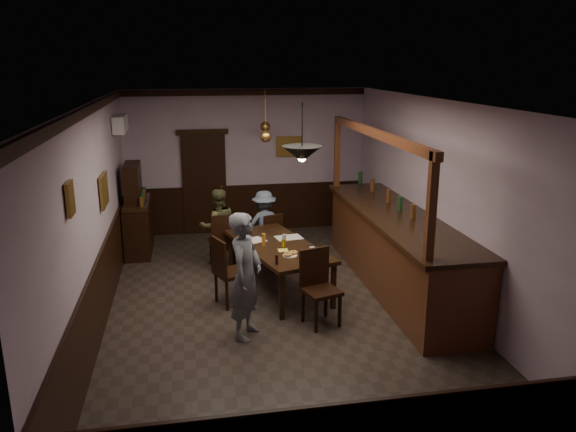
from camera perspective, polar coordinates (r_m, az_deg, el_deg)
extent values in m
cube|color=#2D2621|center=(8.49, -1.00, -9.20)|extent=(5.00, 8.00, 0.01)
cube|color=white|center=(7.73, -1.11, 11.49)|extent=(5.00, 8.00, 0.01)
cube|color=#A792AA|center=(11.85, -4.22, 5.55)|extent=(5.00, 0.01, 3.00)
cube|color=#A792AA|center=(4.33, 7.83, -12.80)|extent=(5.00, 0.01, 3.00)
cube|color=#A792AA|center=(7.98, -19.07, -0.19)|extent=(0.01, 8.00, 3.00)
cube|color=#A792AA|center=(8.72, 15.38, 1.41)|extent=(0.01, 8.00, 3.00)
cube|color=black|center=(8.85, -1.04, -3.09)|extent=(1.56, 2.39, 0.06)
cube|color=black|center=(7.96, -0.63, -8.18)|extent=(0.07, 0.07, 0.69)
cube|color=black|center=(8.32, 4.63, -7.13)|extent=(0.07, 0.07, 0.69)
cube|color=black|center=(9.71, -5.85, -3.80)|extent=(0.07, 0.07, 0.69)
cube|color=black|center=(10.01, -1.34, -3.11)|extent=(0.07, 0.07, 0.69)
cube|color=black|center=(9.96, -6.70, -2.61)|extent=(0.48, 0.48, 0.05)
cube|color=black|center=(9.69, -6.54, -1.40)|extent=(0.43, 0.09, 0.51)
cube|color=black|center=(10.23, -5.88, -3.52)|extent=(0.04, 0.04, 0.44)
cube|color=black|center=(10.17, -7.81, -3.70)|extent=(0.04, 0.04, 0.44)
cube|color=black|center=(9.90, -5.47, -4.15)|extent=(0.04, 0.04, 0.44)
cube|color=black|center=(9.84, -7.47, -4.34)|extent=(0.04, 0.04, 0.44)
cube|color=black|center=(10.29, -1.97, -2.22)|extent=(0.49, 0.49, 0.05)
cube|color=black|center=(10.07, -1.50, -1.14)|extent=(0.37, 0.17, 0.46)
cube|color=black|center=(10.56, -1.64, -2.97)|extent=(0.04, 0.04, 0.39)
cube|color=black|center=(10.42, -3.12, -3.25)|extent=(0.04, 0.04, 0.39)
cube|color=black|center=(10.30, -0.78, -3.44)|extent=(0.04, 0.04, 0.39)
cube|color=black|center=(10.16, -2.30, -3.73)|extent=(0.04, 0.04, 0.39)
cube|color=black|center=(7.77, 3.41, -7.66)|extent=(0.57, 0.57, 0.05)
cube|color=black|center=(7.82, 2.68, -5.16)|extent=(0.45, 0.17, 0.54)
cube|color=black|center=(7.64, 2.88, -10.16)|extent=(0.04, 0.04, 0.47)
cube|color=black|center=(7.82, 5.26, -9.59)|extent=(0.04, 0.04, 0.47)
cube|color=black|center=(7.93, 1.53, -9.14)|extent=(0.04, 0.04, 0.47)
cube|color=black|center=(8.10, 3.85, -8.62)|extent=(0.04, 0.04, 0.47)
cube|color=black|center=(8.45, -5.70, -5.77)|extent=(0.59, 0.59, 0.05)
cube|color=black|center=(8.26, -7.03, -4.15)|extent=(0.21, 0.44, 0.54)
cube|color=black|center=(8.47, -3.97, -7.54)|extent=(0.04, 0.04, 0.47)
cube|color=black|center=(8.77, -5.12, -6.73)|extent=(0.04, 0.04, 0.47)
cube|color=black|center=(8.32, -6.23, -8.04)|extent=(0.04, 0.04, 0.47)
cube|color=black|center=(8.62, -7.31, -7.19)|extent=(0.04, 0.04, 0.47)
imported|color=slate|center=(7.33, -4.33, -6.08)|extent=(0.65, 0.74, 1.70)
imported|color=#4F4F2F|center=(10.07, -7.13, -1.08)|extent=(0.74, 0.61, 1.37)
imported|color=slate|center=(10.40, -2.44, -0.79)|extent=(0.87, 0.58, 1.25)
cube|color=silver|center=(9.02, -3.71, -2.53)|extent=(0.51, 0.44, 0.01)
cube|color=silver|center=(9.16, 0.07, -2.20)|extent=(0.47, 0.37, 0.01)
cube|color=#DAD850|center=(8.56, -0.51, -3.50)|extent=(0.19, 0.19, 0.00)
cylinder|color=white|center=(8.46, 2.41, -3.72)|extent=(0.15, 0.15, 0.01)
imported|color=white|center=(8.47, 2.46, -3.40)|extent=(0.10, 0.10, 0.07)
cylinder|color=white|center=(8.32, 0.21, -4.03)|extent=(0.22, 0.22, 0.01)
torus|color=#C68C47|center=(8.28, -0.02, -3.93)|extent=(0.13, 0.13, 0.04)
torus|color=#C68C47|center=(8.37, 0.56, -3.72)|extent=(0.13, 0.13, 0.04)
cylinder|color=gold|center=(8.71, -0.46, -2.78)|extent=(0.07, 0.07, 0.12)
cylinder|color=#BF721E|center=(8.74, -2.50, -2.43)|extent=(0.06, 0.06, 0.20)
cylinder|color=silver|center=(8.86, -0.40, -2.34)|extent=(0.06, 0.06, 0.15)
cylinder|color=black|center=(7.98, -1.16, -4.44)|extent=(0.04, 0.04, 0.14)
cube|color=black|center=(11.03, -14.93, -1.23)|extent=(0.46, 1.30, 0.93)
cube|color=black|center=(10.90, -15.11, 1.33)|extent=(0.44, 1.25, 0.07)
cube|color=black|center=(10.82, -15.51, 3.21)|extent=(0.28, 0.83, 0.74)
cube|color=#472213|center=(9.16, 10.98, -3.63)|extent=(0.95, 4.44, 1.16)
cube|color=black|center=(8.98, 11.06, 0.00)|extent=(1.06, 4.55, 0.06)
cube|color=#472213|center=(8.59, 8.98, 8.26)|extent=(0.10, 4.34, 0.12)
cube|color=#472213|center=(6.78, 14.59, 0.55)|extent=(0.10, 0.10, 1.37)
cube|color=#472213|center=(10.68, 5.11, 6.34)|extent=(0.10, 0.10, 1.37)
cube|color=black|center=(11.83, -8.49, 3.18)|extent=(0.90, 0.06, 2.10)
cube|color=white|center=(10.62, -16.67, 8.97)|extent=(0.20, 0.85, 0.30)
cube|color=olive|center=(6.28, -21.26, 1.64)|extent=(0.04, 0.28, 0.36)
cube|color=olive|center=(8.69, -18.19, 2.49)|extent=(0.04, 0.62, 0.48)
cube|color=olive|center=(11.89, 0.12, 7.09)|extent=(0.55, 0.04, 0.42)
cylinder|color=black|center=(7.72, 1.45, 8.88)|extent=(0.02, 0.02, 0.70)
cone|color=black|center=(7.77, 1.43, 6.32)|extent=(0.56, 0.56, 0.22)
sphere|color=#FFD88C|center=(7.78, 1.43, 5.96)|extent=(0.12, 0.12, 0.12)
cylinder|color=#BF8C3F|center=(9.58, -2.31, 10.16)|extent=(0.02, 0.02, 0.70)
cone|color=#BF8C3F|center=(9.62, -2.29, 8.09)|extent=(0.20, 0.20, 0.22)
sphere|color=#FFD88C|center=(9.63, -2.28, 7.79)|extent=(0.12, 0.12, 0.12)
cylinder|color=#BF8C3F|center=(11.04, -2.35, 10.87)|extent=(0.02, 0.02, 0.70)
cone|color=#BF8C3F|center=(11.07, -2.33, 9.06)|extent=(0.20, 0.20, 0.22)
sphere|color=#FFD88C|center=(11.08, -2.33, 8.81)|extent=(0.12, 0.12, 0.12)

